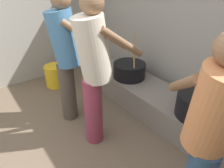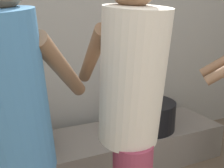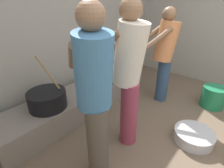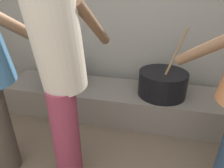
{
  "view_description": "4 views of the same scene",
  "coord_description": "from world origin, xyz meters",
  "px_view_note": "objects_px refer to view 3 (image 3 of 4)",
  "views": [
    {
      "loc": [
        1.33,
        0.2,
        1.77
      ],
      "look_at": [
        -0.12,
        1.27,
        0.77
      ],
      "focal_mm": 33.06,
      "sensor_mm": 36.0,
      "label": 1
    },
    {
      "loc": [
        -0.8,
        0.2,
        1.37
      ],
      "look_at": [
        -0.12,
        1.73,
        0.92
      ],
      "focal_mm": 38.84,
      "sensor_mm": 36.0,
      "label": 2
    },
    {
      "loc": [
        -1.68,
        0.2,
        1.6
      ],
      "look_at": [
        -0.28,
        1.38,
        0.71
      ],
      "focal_mm": 27.84,
      "sensor_mm": 36.0,
      "label": 3
    },
    {
      "loc": [
        0.31,
        0.1,
        1.38
      ],
      "look_at": [
        -0.01,
        1.49,
        0.7
      ],
      "focal_mm": 31.27,
      "sensor_mm": 36.0,
      "label": 4
    }
  ],
  "objects_px": {
    "cook_in_cream_shirt": "(129,70)",
    "metal_mixing_bowl": "(194,136)",
    "cooking_pot_secondary": "(47,99)",
    "cooking_pot_main": "(108,71)",
    "bucket_green_plastic": "(213,97)",
    "cook_in_orange_shirt": "(165,52)",
    "cook_in_blue_shirt": "(95,92)"
  },
  "relations": [
    {
      "from": "cook_in_cream_shirt",
      "to": "metal_mixing_bowl",
      "type": "distance_m",
      "value": 1.21
    },
    {
      "from": "cooking_pot_secondary",
      "to": "cooking_pot_main",
      "type": "bearing_deg",
      "value": 0.36
    },
    {
      "from": "cook_in_cream_shirt",
      "to": "bucket_green_plastic",
      "type": "distance_m",
      "value": 1.83
    },
    {
      "from": "cook_in_cream_shirt",
      "to": "cook_in_orange_shirt",
      "type": "bearing_deg",
      "value": 6.43
    },
    {
      "from": "cooking_pot_secondary",
      "to": "bucket_green_plastic",
      "type": "height_order",
      "value": "cooking_pot_secondary"
    },
    {
      "from": "cook_in_orange_shirt",
      "to": "bucket_green_plastic",
      "type": "xyz_separation_m",
      "value": [
        0.37,
        -0.77,
        -0.69
      ]
    },
    {
      "from": "cooking_pot_main",
      "to": "cook_in_orange_shirt",
      "type": "distance_m",
      "value": 0.99
    },
    {
      "from": "cook_in_blue_shirt",
      "to": "cooking_pot_main",
      "type": "bearing_deg",
      "value": 37.7
    },
    {
      "from": "cooking_pot_main",
      "to": "bucket_green_plastic",
      "type": "xyz_separation_m",
      "value": [
        0.84,
        -1.54,
        -0.3
      ]
    },
    {
      "from": "cooking_pot_main",
      "to": "cook_in_blue_shirt",
      "type": "distance_m",
      "value": 1.62
    },
    {
      "from": "cooking_pot_secondary",
      "to": "cook_in_orange_shirt",
      "type": "bearing_deg",
      "value": -24.95
    },
    {
      "from": "cooking_pot_main",
      "to": "bucket_green_plastic",
      "type": "distance_m",
      "value": 1.79
    },
    {
      "from": "cook_in_orange_shirt",
      "to": "bucket_green_plastic",
      "type": "relative_size",
      "value": 4.23
    },
    {
      "from": "cook_in_blue_shirt",
      "to": "metal_mixing_bowl",
      "type": "relative_size",
      "value": 3.36
    },
    {
      "from": "cooking_pot_secondary",
      "to": "cook_in_cream_shirt",
      "type": "relative_size",
      "value": 0.41
    },
    {
      "from": "cook_in_blue_shirt",
      "to": "bucket_green_plastic",
      "type": "bearing_deg",
      "value": -15.96
    },
    {
      "from": "cooking_pot_secondary",
      "to": "cook_in_blue_shirt",
      "type": "distance_m",
      "value": 1.05
    },
    {
      "from": "bucket_green_plastic",
      "to": "metal_mixing_bowl",
      "type": "relative_size",
      "value": 0.75
    },
    {
      "from": "cook_in_blue_shirt",
      "to": "metal_mixing_bowl",
      "type": "distance_m",
      "value": 1.5
    },
    {
      "from": "cooking_pot_main",
      "to": "bucket_green_plastic",
      "type": "height_order",
      "value": "cooking_pot_main"
    },
    {
      "from": "cooking_pot_main",
      "to": "cook_in_blue_shirt",
      "type": "bearing_deg",
      "value": -142.3
    },
    {
      "from": "cook_in_cream_shirt",
      "to": "cook_in_orange_shirt",
      "type": "relative_size",
      "value": 1.08
    },
    {
      "from": "cook_in_blue_shirt",
      "to": "bucket_green_plastic",
      "type": "height_order",
      "value": "cook_in_blue_shirt"
    },
    {
      "from": "cooking_pot_secondary",
      "to": "bucket_green_plastic",
      "type": "xyz_separation_m",
      "value": [
        2.02,
        -1.54,
        -0.28
      ]
    },
    {
      "from": "cook_in_blue_shirt",
      "to": "cook_in_cream_shirt",
      "type": "bearing_deg",
      "value": 4.62
    },
    {
      "from": "cook_in_cream_shirt",
      "to": "bucket_green_plastic",
      "type": "xyz_separation_m",
      "value": [
        1.53,
        -0.64,
        -0.76
      ]
    },
    {
      "from": "cook_in_cream_shirt",
      "to": "bucket_green_plastic",
      "type": "height_order",
      "value": "cook_in_cream_shirt"
    },
    {
      "from": "cooking_pot_secondary",
      "to": "cook_in_cream_shirt",
      "type": "bearing_deg",
      "value": -61.6
    },
    {
      "from": "cooking_pot_main",
      "to": "cook_in_cream_shirt",
      "type": "height_order",
      "value": "cook_in_cream_shirt"
    },
    {
      "from": "cooking_pot_main",
      "to": "cooking_pot_secondary",
      "type": "xyz_separation_m",
      "value": [
        -1.17,
        -0.01,
        -0.02
      ]
    },
    {
      "from": "cooking_pot_main",
      "to": "cook_in_cream_shirt",
      "type": "xyz_separation_m",
      "value": [
        -0.69,
        -0.91,
        0.46
      ]
    },
    {
      "from": "cooking_pot_main",
      "to": "cook_in_cream_shirt",
      "type": "bearing_deg",
      "value": -127.16
    }
  ]
}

